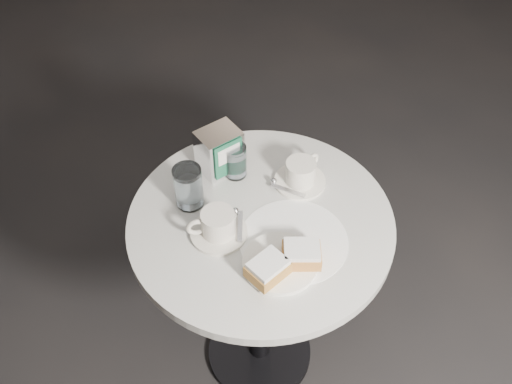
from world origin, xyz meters
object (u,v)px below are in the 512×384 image
object	(u,v)px
water_glass_right	(235,161)
cafe_table	(260,263)
beignet_plate	(283,262)
coffee_cup_right	(301,174)
water_glass_left	(188,187)
napkin_dispenser	(219,151)
coffee_cup_left	(218,225)

from	to	relation	value
water_glass_right	cafe_table	bearing A→B (deg)	-105.74
beignet_plate	coffee_cup_right	size ratio (longest dim) A/B	1.32
beignet_plate	water_glass_left	xyz separation A→B (m)	(-0.06, 0.32, 0.04)
beignet_plate	water_glass_left	distance (m)	0.32
water_glass_left	napkin_dispenser	distance (m)	0.15
cafe_table	water_glass_left	bearing A→B (deg)	124.82
coffee_cup_left	water_glass_right	xyz separation A→B (m)	(0.17, 0.14, 0.02)
cafe_table	coffee_cup_left	size ratio (longest dim) A/B	3.86
coffee_cup_left	water_glass_right	size ratio (longest dim) A/B	1.92
coffee_cup_right	water_glass_left	bearing A→B (deg)	144.17
coffee_cup_left	water_glass_right	bearing A→B (deg)	64.93
cafe_table	coffee_cup_left	world-z (taller)	coffee_cup_left
coffee_cup_left	coffee_cup_right	bearing A→B (deg)	25.27
water_glass_left	beignet_plate	bearing A→B (deg)	-79.99
beignet_plate	cafe_table	bearing A→B (deg)	69.85
cafe_table	water_glass_right	xyz separation A→B (m)	(0.05, 0.17, 0.25)
cafe_table	napkin_dispenser	bearing A→B (deg)	82.39
cafe_table	coffee_cup_right	xyz separation A→B (m)	(0.17, 0.04, 0.23)
beignet_plate	coffee_cup_right	world-z (taller)	coffee_cup_right
cafe_table	water_glass_right	size ratio (longest dim) A/B	7.42
coffee_cup_left	napkin_dispenser	world-z (taller)	napkin_dispenser
coffee_cup_right	water_glass_right	xyz separation A→B (m)	(-0.12, 0.14, 0.02)
cafe_table	water_glass_right	distance (m)	0.30
napkin_dispenser	coffee_cup_right	bearing A→B (deg)	-50.72
water_glass_right	coffee_cup_right	bearing A→B (deg)	-49.00
cafe_table	water_glass_left	distance (m)	0.32
beignet_plate	water_glass_left	world-z (taller)	water_glass_left
cafe_table	beignet_plate	bearing A→B (deg)	-110.15
coffee_cup_left	napkin_dispenser	xyz separation A→B (m)	(0.15, 0.19, 0.03)
beignet_plate	coffee_cup_right	bearing A→B (deg)	40.17
coffee_cup_left	water_glass_left	world-z (taller)	water_glass_left
beignet_plate	coffee_cup_left	size ratio (longest dim) A/B	1.15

